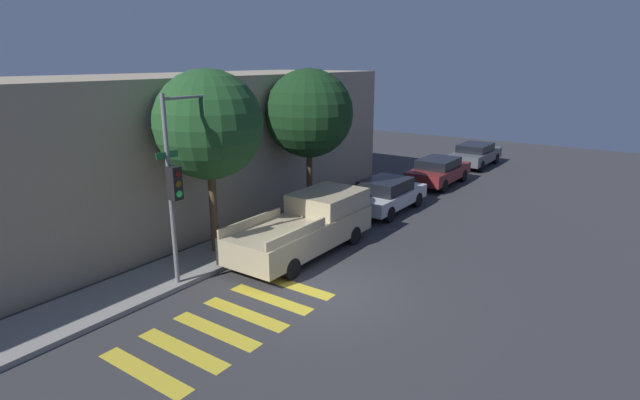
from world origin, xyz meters
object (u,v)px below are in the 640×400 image
(sedan_near_corner, at_px, (386,194))
(sedan_far_end, at_px, (475,154))
(traffic_light_pole, at_px, (185,163))
(tree_near_corner, at_px, (208,125))
(sedan_middle, at_px, (439,171))
(tree_midblock, at_px, (309,114))
(pickup_truck, at_px, (308,225))

(sedan_near_corner, xyz_separation_m, sedan_far_end, (11.42, 0.00, -0.01))
(traffic_light_pole, distance_m, tree_near_corner, 2.23)
(sedan_near_corner, height_order, sedan_middle, sedan_near_corner)
(sedan_near_corner, bearing_deg, traffic_light_pole, 172.34)
(sedan_middle, relative_size, sedan_far_end, 0.96)
(sedan_near_corner, distance_m, sedan_middle, 5.69)
(traffic_light_pole, bearing_deg, tree_midblock, 8.08)
(sedan_near_corner, bearing_deg, tree_midblock, 136.19)
(sedan_far_end, xyz_separation_m, tree_near_corner, (-19.04, 2.28, 3.54))
(sedan_near_corner, distance_m, tree_near_corner, 8.69)
(traffic_light_pole, xyz_separation_m, tree_near_corner, (1.84, 1.01, 0.75))
(pickup_truck, xyz_separation_m, sedan_far_end, (17.01, -0.00, -0.18))
(pickup_truck, distance_m, tree_midblock, 5.12)
(pickup_truck, relative_size, tree_midblock, 0.95)
(sedan_middle, relative_size, tree_midblock, 0.75)
(sedan_near_corner, xyz_separation_m, tree_midblock, (-2.37, 2.28, 3.44))
(traffic_light_pole, relative_size, tree_midblock, 0.91)
(tree_near_corner, bearing_deg, sedan_near_corner, -16.66)
(tree_midblock, bearing_deg, sedan_middle, -15.77)
(sedan_middle, bearing_deg, tree_near_corner, 170.29)
(traffic_light_pole, xyz_separation_m, sedan_middle, (15.14, -1.27, -2.78))
(sedan_far_end, distance_m, tree_near_corner, 19.49)
(sedan_far_end, xyz_separation_m, tree_midblock, (-13.80, 2.28, 3.45))
(sedan_near_corner, relative_size, sedan_far_end, 0.92)
(sedan_middle, bearing_deg, traffic_light_pole, 175.20)
(sedan_near_corner, xyz_separation_m, tree_near_corner, (-7.61, 2.28, 3.53))
(pickup_truck, relative_size, sedan_far_end, 1.23)
(traffic_light_pole, distance_m, tree_midblock, 7.18)
(tree_near_corner, distance_m, tree_midblock, 5.24)
(sedan_near_corner, xyz_separation_m, sedan_middle, (5.69, 0.00, -0.00))
(tree_near_corner, xyz_separation_m, tree_midblock, (5.24, 0.00, -0.09))
(traffic_light_pole, relative_size, sedan_far_end, 1.17)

